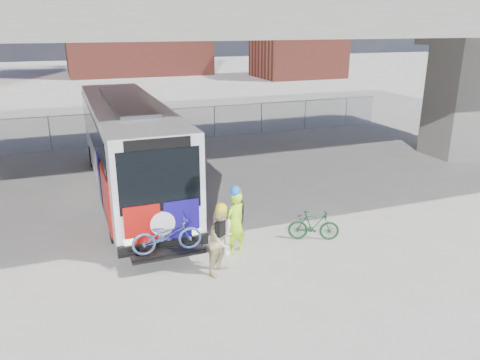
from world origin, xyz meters
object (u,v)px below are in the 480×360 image
cyclist_hivis (235,221)px  bollard (226,234)px  bus (128,140)px  cyclist_tan (222,240)px  bike_parked (314,225)px

cyclist_hivis → bollard: bearing=-36.1°
bollard → bus: bearing=105.6°
bus → bollard: (1.76, -6.31, -1.49)m
bus → cyclist_tan: size_ratio=6.51×
cyclist_tan → bike_parked: size_ratio=1.27×
cyclist_hivis → bike_parked: (2.55, -0.06, -0.52)m
bus → cyclist_tan: 7.52m
bus → bike_parked: size_ratio=8.26×
bus → cyclist_hivis: (2.03, -6.36, -1.12)m
bollard → bike_parked: bollard is taller
bus → bollard: bus is taller
cyclist_tan → cyclist_hivis: bearing=14.0°
bus → cyclist_hivis: 6.77m
bus → cyclist_tan: bearing=-79.9°
bus → bollard: 6.72m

